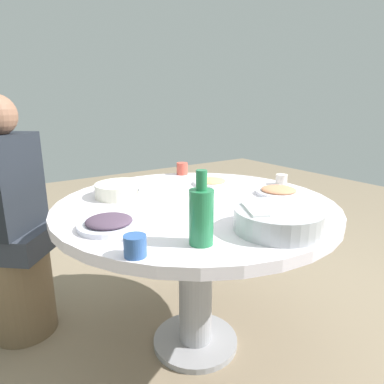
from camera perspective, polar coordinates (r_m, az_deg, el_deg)
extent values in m
plane|color=#84725B|center=(1.86, 0.57, -24.13)|extent=(8.00, 8.00, 0.00)
cylinder|color=#99999E|center=(1.85, 0.57, -23.77)|extent=(0.42, 0.42, 0.03)
cylinder|color=#99999E|center=(1.65, 0.60, -14.26)|extent=(0.16, 0.16, 0.67)
cylinder|color=silver|center=(1.50, 0.64, -2.37)|extent=(1.23, 1.23, 0.04)
cylinder|color=#B2B5BA|center=(1.20, 14.33, -4.60)|extent=(0.30, 0.30, 0.08)
ellipsoid|color=white|center=(1.20, 14.34, -4.43)|extent=(0.25, 0.25, 0.08)
cube|color=white|center=(1.16, 10.58, -2.85)|extent=(0.12, 0.16, 0.01)
cylinder|color=white|center=(1.61, -11.81, 0.38)|extent=(0.25, 0.25, 0.06)
cylinder|color=black|center=(1.61, -11.80, 0.19)|extent=(0.22, 0.22, 0.04)
cylinder|color=silver|center=(1.60, -11.85, 1.14)|extent=(0.08, 0.26, 0.01)
cylinder|color=silver|center=(1.66, 14.41, -0.10)|extent=(0.21, 0.21, 0.02)
ellipsoid|color=tan|center=(1.66, 14.45, 0.39)|extent=(0.16, 0.16, 0.03)
cylinder|color=silver|center=(1.23, -13.82, -5.52)|extent=(0.22, 0.22, 0.02)
ellipsoid|color=#4B384B|center=(1.22, -13.87, -4.76)|extent=(0.16, 0.16, 0.03)
cylinder|color=white|center=(1.80, 3.33, 1.56)|extent=(0.19, 0.19, 0.02)
ellipsoid|color=#DFAA6B|center=(1.80, 3.33, 1.92)|extent=(0.15, 0.15, 0.02)
cylinder|color=#257949|center=(1.04, 1.58, -4.32)|extent=(0.08, 0.08, 0.17)
cylinder|color=#257949|center=(1.01, 1.63, 2.02)|extent=(0.03, 0.03, 0.06)
cylinder|color=#CF4F3F|center=(2.04, -1.68, 3.98)|extent=(0.07, 0.07, 0.07)
cylinder|color=silver|center=(1.86, 14.89, 2.07)|extent=(0.06, 0.06, 0.05)
cylinder|color=#2F569A|center=(0.99, -9.61, -8.98)|extent=(0.07, 0.07, 0.06)
cylinder|color=brown|center=(2.01, -26.89, -14.84)|extent=(0.31, 0.31, 0.45)
cube|color=#2D333D|center=(1.89, -27.93, -7.29)|extent=(0.47, 0.46, 0.12)
cube|color=black|center=(1.81, -29.06, 1.25)|extent=(0.37, 0.39, 0.46)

